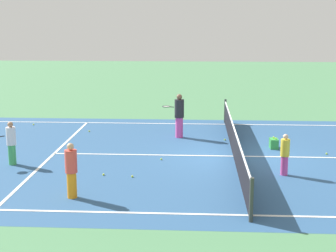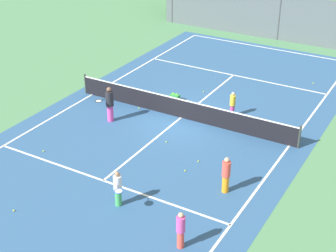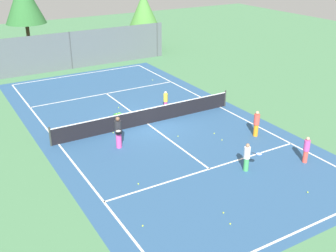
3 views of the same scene
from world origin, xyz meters
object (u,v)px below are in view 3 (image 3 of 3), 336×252
Objects in this scene: tennis_ball_2 at (143,226)px; tennis_ball_10 at (222,140)px; tennis_ball_7 at (113,133)px; player_2 at (306,149)px; ball_crate at (118,116)px; player_3 at (247,157)px; tennis_ball_3 at (119,107)px; player_1 at (118,132)px; player_4 at (256,123)px; tennis_ball_0 at (214,133)px; tennis_ball_4 at (223,213)px; tennis_ball_6 at (308,192)px; player_0 at (166,101)px; tennis_ball_9 at (138,184)px; tennis_ball_5 at (178,136)px; tennis_ball_8 at (230,224)px; tennis_ball_1 at (153,80)px.

tennis_ball_2 is 1.00× the size of tennis_ball_10.
tennis_ball_2 and tennis_ball_7 have the same top height.
player_2 is 2.92× the size of ball_crate.
player_3 is 21.92× the size of tennis_ball_3.
player_1 is 7.75m from player_4.
player_1 reaches higher than player_4.
tennis_ball_0 is 1.00× the size of tennis_ball_4.
tennis_ball_2 is 8.62m from tennis_ball_10.
tennis_ball_3 and tennis_ball_6 have the same top height.
player_1 is at bearing -145.01° from player_0.
player_3 is 21.92× the size of tennis_ball_10.
tennis_ball_2 is (-9.33, -4.06, -0.75)m from player_4.
tennis_ball_4 is at bearing -126.92° from tennis_ball_10.
player_1 is 4.05m from tennis_ball_9.
tennis_ball_6 is (-0.12, -7.05, 0.00)m from tennis_ball_0.
player_1 reaches higher than ball_crate.
player_1 is 26.96× the size of tennis_ball_7.
tennis_ball_7 is at bearing -122.26° from ball_crate.
tennis_ball_5 is (-0.83, 4.90, -0.72)m from player_3.
tennis_ball_8 and tennis_ball_10 have the same top height.
tennis_ball_2 is (-3.60, -10.28, -0.15)m from ball_crate.
tennis_ball_10 is (2.91, -7.48, 0.00)m from tennis_ball_3.
player_0 is 12.40m from tennis_ball_8.
tennis_ball_2 and tennis_ball_4 have the same top height.
tennis_ball_2 is at bearing -106.94° from player_1.
tennis_ball_3 is (-1.88, 10.73, -0.72)m from player_3.
ball_crate reaches higher than tennis_ball_7.
tennis_ball_8 is at bearing -28.44° from tennis_ball_2.
player_0 reaches higher than tennis_ball_9.
player_4 reaches higher than ball_crate.
tennis_ball_4 is 1.00× the size of tennis_ball_7.
ball_crate is 7.27× the size of tennis_ball_0.
ball_crate is at bearing 57.74° from tennis_ball_7.
player_1 is 26.96× the size of tennis_ball_0.
player_4 is 23.06× the size of tennis_ball_0.
tennis_ball_1 and tennis_ball_2 have the same top height.
ball_crate reaches higher than tennis_ball_8.
player_3 reaches higher than tennis_ball_5.
tennis_ball_0 is 0.92m from tennis_ball_10.
tennis_ball_1 is 10.69m from tennis_ball_5.
tennis_ball_9 is (-5.06, 1.52, -0.72)m from player_3.
tennis_ball_10 is at bearing -86.06° from player_0.
tennis_ball_6 is at bearing -76.46° from tennis_ball_5.
player_2 is 8.50m from tennis_ball_9.
tennis_ball_7 is (-4.45, -1.59, -0.63)m from player_0.
ball_crate is at bearing 107.48° from tennis_ball_6.
player_3 is at bearing -16.68° from tennis_ball_9.
player_1 is at bearing 122.66° from tennis_ball_6.
tennis_ball_4 is (-6.05, -17.11, 0.00)m from tennis_ball_1.
player_0 is 3.37m from ball_crate.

